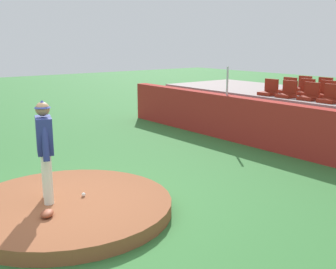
{
  "coord_description": "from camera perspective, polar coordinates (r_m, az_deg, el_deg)",
  "views": [
    {
      "loc": [
        6.63,
        -2.88,
        3.02
      ],
      "look_at": [
        0.0,
        2.27,
        1.13
      ],
      "focal_mm": 44.75,
      "sensor_mm": 36.0,
      "label": 1
    }
  ],
  "objects": [
    {
      "name": "stadium_chair_6",
      "position": [
        14.29,
        16.01,
        6.11
      ],
      "size": [
        0.48,
        0.44,
        0.5
      ],
      "rotation": [
        0.0,
        0.0,
        3.14
      ],
      "color": "maroon",
      "rests_on": "bleacher_platform"
    },
    {
      "name": "stadium_chair_0",
      "position": [
        13.54,
        13.61,
        5.9
      ],
      "size": [
        0.48,
        0.44,
        0.5
      ],
      "rotation": [
        0.0,
        0.0,
        3.14
      ],
      "color": "maroon",
      "rests_on": "bleacher_platform"
    },
    {
      "name": "pitcher",
      "position": [
        7.56,
        -16.44,
        -1.18
      ],
      "size": [
        0.84,
        0.41,
        1.8
      ],
      "rotation": [
        0.0,
        0.0,
        -0.32
      ],
      "color": "white",
      "rests_on": "pitchers_mound"
    },
    {
      "name": "brick_barrier",
      "position": [
        11.71,
        16.52,
        0.63
      ],
      "size": [
        14.28,
        0.4,
        1.37
      ],
      "primitive_type": "cube",
      "color": "#A52821",
      "rests_on": "ground_plane"
    },
    {
      "name": "stadium_chair_1",
      "position": [
        13.13,
        15.97,
        5.57
      ],
      "size": [
        0.48,
        0.44,
        0.5
      ],
      "rotation": [
        0.0,
        0.0,
        3.14
      ],
      "color": "maroon",
      "rests_on": "bleacher_platform"
    },
    {
      "name": "pitchers_mound",
      "position": [
        7.79,
        -13.5,
        -9.59
      ],
      "size": [
        3.72,
        3.72,
        0.23
      ],
      "primitive_type": "cylinder",
      "color": "brown",
      "rests_on": "ground_plane"
    },
    {
      "name": "baseball",
      "position": [
        7.88,
        -11.44,
        -8.02
      ],
      "size": [
        0.07,
        0.07,
        0.07
      ],
      "primitive_type": "sphere",
      "color": "white",
      "rests_on": "pitchers_mound"
    },
    {
      "name": "ground_plane",
      "position": [
        7.83,
        -13.46,
        -10.38
      ],
      "size": [
        60.0,
        60.0,
        0.0
      ],
      "primitive_type": "plane",
      "color": "#357535"
    },
    {
      "name": "fence_post_left",
      "position": [
        13.1,
        8.09,
        7.23
      ],
      "size": [
        0.06,
        0.06,
        0.88
      ],
      "primitive_type": "cylinder",
      "color": "silver",
      "rests_on": "brick_barrier"
    },
    {
      "name": "stadium_chair_3",
      "position": [
        12.39,
        21.22,
        4.81
      ],
      "size": [
        0.48,
        0.44,
        0.5
      ],
      "rotation": [
        0.0,
        0.0,
        3.14
      ],
      "color": "maroon",
      "rests_on": "bleacher_platform"
    },
    {
      "name": "stadium_chair_2",
      "position": [
        12.76,
        18.74,
        5.19
      ],
      "size": [
        0.48,
        0.44,
        0.5
      ],
      "rotation": [
        0.0,
        0.0,
        3.14
      ],
      "color": "maroon",
      "rests_on": "bleacher_platform"
    },
    {
      "name": "stadium_chair_8",
      "position": [
        13.51,
        20.67,
        5.43
      ],
      "size": [
        0.48,
        0.44,
        0.5
      ],
      "rotation": [
        0.0,
        0.0,
        3.14
      ],
      "color": "maroon",
      "rests_on": "bleacher_platform"
    },
    {
      "name": "stadium_chair_7",
      "position": [
        13.9,
        18.21,
        5.79
      ],
      "size": [
        0.48,
        0.44,
        0.5
      ],
      "rotation": [
        0.0,
        0.0,
        3.14
      ],
      "color": "maroon",
      "rests_on": "bleacher_platform"
    },
    {
      "name": "stadium_chair_13",
      "position": [
        14.61,
        20.39,
        5.94
      ],
      "size": [
        0.48,
        0.44,
        0.5
      ],
      "rotation": [
        0.0,
        0.0,
        3.14
      ],
      "color": "maroon",
      "rests_on": "bleacher_platform"
    },
    {
      "name": "stadium_chair_12",
      "position": [
        15.01,
        17.91,
        6.27
      ],
      "size": [
        0.48,
        0.44,
        0.5
      ],
      "rotation": [
        0.0,
        0.0,
        3.14
      ],
      "color": "maroon",
      "rests_on": "bleacher_platform"
    },
    {
      "name": "fielding_glove",
      "position": [
        7.16,
        -16.14,
        -10.29
      ],
      "size": [
        0.36,
        0.34,
        0.11
      ],
      "primitive_type": "ellipsoid",
      "rotation": [
        0.0,
        0.0,
        5.66
      ],
      "color": "brown",
      "rests_on": "pitchers_mound"
    }
  ]
}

